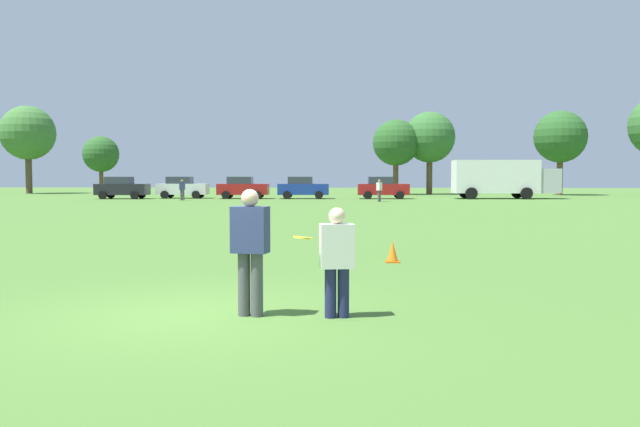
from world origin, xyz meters
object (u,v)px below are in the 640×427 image
object	(u,v)px
parked_car_mid_right	(303,188)
bystander_sideline_watcher	(379,189)
player_thrower	(250,245)
traffic_cone	(393,252)
frisbee	(303,238)
parked_car_near_left	(122,188)
parked_car_mid_left	(182,187)
parked_car_center	(243,188)
box_truck	(503,178)
bystander_far_jogger	(182,189)
parked_car_near_right	(383,188)
player_defender	(337,256)

from	to	relation	value
parked_car_mid_right	bystander_sideline_watcher	xyz separation A→B (m)	(6.10, -5.96, -0.00)
player_thrower	traffic_cone	xyz separation A→B (m)	(2.27, 5.79, -0.76)
frisbee	parked_car_mid_right	xyz separation A→B (m)	(-3.63, 46.02, -0.18)
player_thrower	parked_car_near_left	size ratio (longest dim) A/B	0.41
frisbee	parked_car_mid_left	xyz separation A→B (m)	(-13.88, 46.50, -0.18)
frisbee	parked_car_near_left	distance (m)	48.55
parked_car_center	bystander_sideline_watcher	world-z (taller)	parked_car_center
parked_car_mid_right	box_truck	world-z (taller)	box_truck
parked_car_mid_left	bystander_far_jogger	world-z (taller)	parked_car_mid_left
parked_car_mid_left	bystander_far_jogger	xyz separation A→B (m)	(1.22, -4.61, -0.02)
frisbee	parked_car_near_left	size ratio (longest dim) A/B	0.06
frisbee	parked_car_center	bearing A→B (deg)	100.66
frisbee	parked_car_mid_left	bearing A→B (deg)	106.62
traffic_cone	parked_car_near_left	world-z (taller)	parked_car_near_left
frisbee	bystander_sideline_watcher	bearing A→B (deg)	86.47
parked_car_near_left	traffic_cone	bearing A→B (deg)	-62.80
frisbee	parked_car_near_right	distance (m)	46.25
frisbee	parked_car_center	distance (m)	46.67
frisbee	parked_car_mid_right	bearing A→B (deg)	94.51
parked_car_mid_left	bystander_far_jogger	distance (m)	4.77
traffic_cone	parked_car_near_left	size ratio (longest dim) A/B	0.11
traffic_cone	bystander_far_jogger	world-z (taller)	bystander_far_jogger
parked_car_mid_left	parked_car_near_right	bearing A→B (deg)	-1.18
parked_car_near_left	bystander_sideline_watcher	xyz separation A→B (m)	(20.97, -4.83, -0.00)
frisbee	parked_car_mid_right	size ratio (longest dim) A/B	0.06
frisbee	bystander_sideline_watcher	world-z (taller)	bystander_sideline_watcher
player_thrower	bystander_sideline_watcher	distance (m)	40.07
parked_car_mid_left	parked_car_mid_right	xyz separation A→B (m)	(10.25, -0.48, 0.00)
parked_car_near_left	box_truck	bearing A→B (deg)	3.30
player_thrower	parked_car_near_left	bearing A→B (deg)	111.64
parked_car_mid_left	bystander_sideline_watcher	distance (m)	17.57
player_thrower	parked_car_mid_left	world-z (taller)	parked_car_mid_left
parked_car_center	parked_car_mid_right	world-z (taller)	same
parked_car_near_right	box_truck	distance (m)	9.96
player_defender	bystander_sideline_watcher	size ratio (longest dim) A/B	0.92
traffic_cone	bystander_sideline_watcher	distance (m)	34.17
parked_car_near_left	parked_car_center	bearing A→B (deg)	5.66
bystander_sideline_watcher	bystander_far_jogger	bearing A→B (deg)	173.12
player_defender	parked_car_center	size ratio (longest dim) A/B	0.35
player_defender	parked_car_near_right	distance (m)	46.14
player_defender	bystander_far_jogger	world-z (taller)	bystander_far_jogger
traffic_cone	parked_car_near_right	distance (m)	40.27
player_thrower	traffic_cone	size ratio (longest dim) A/B	3.65
parked_car_near_left	parked_car_near_right	xyz separation A→B (m)	(21.46, 1.26, 0.00)
box_truck	player_thrower	bearing A→B (deg)	-106.28
parked_car_near_right	bystander_sideline_watcher	bearing A→B (deg)	-94.57
player_defender	traffic_cone	bearing A→B (deg)	79.50
traffic_cone	parked_car_near_right	bearing A→B (deg)	87.98
bystander_sideline_watcher	parked_car_near_right	bearing A→B (deg)	85.43
parked_car_near_left	player_thrower	bearing A→B (deg)	-68.36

